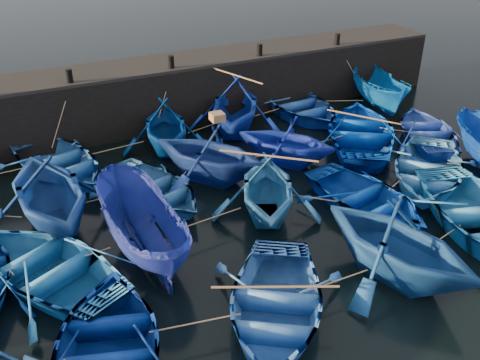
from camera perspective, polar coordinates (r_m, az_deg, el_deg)
name	(u,v)px	position (r m, az deg, el deg)	size (l,w,h in m)	color
ground	(288,251)	(15.50, 5.16, -7.54)	(120.00, 120.00, 0.00)	black
quay_wall	(167,93)	(23.43, -7.83, 9.17)	(26.00, 2.50, 2.50)	black
quay_top	(165,63)	(23.01, -8.06, 12.22)	(26.00, 2.50, 0.12)	black
bollard_1	(69,76)	(21.26, -17.75, 10.53)	(0.24, 0.24, 0.50)	black
bollard_2	(171,62)	(22.10, -7.36, 12.38)	(0.24, 0.24, 0.50)	black
bollard_3	(260,50)	(23.60, 2.11, 13.71)	(0.24, 0.24, 0.50)	black
bollard_4	(337,39)	(25.64, 10.33, 14.56)	(0.24, 0.24, 0.50)	black
boat_1	(57,162)	(20.04, -18.91, 1.81)	(3.57, 4.99, 1.04)	#225CAC
boat_2	(165,125)	(20.75, -8.00, 5.78)	(3.43, 3.98, 2.09)	navy
boat_3	(235,105)	(22.07, -0.52, 8.05)	(4.00, 4.64, 2.44)	navy
boat_4	(300,105)	(24.05, 6.38, 7.93)	(3.54, 4.95, 1.03)	#1A4698
boat_5	(380,91)	(25.42, 14.69, 9.19)	(1.68, 4.46, 1.73)	#065BB5
boat_7	(49,189)	(16.80, -19.73, -0.95)	(4.18, 4.84, 2.55)	navy
boat_8	(153,189)	(17.67, -9.27, -0.96)	(3.14, 4.39, 0.91)	#265F94
boat_9	(210,152)	(18.40, -3.22, 3.02)	(3.62, 4.20, 2.21)	navy
boat_10	(286,140)	(19.59, 4.94, 4.25)	(3.18, 3.69, 1.94)	#10269D
boat_11	(362,131)	(21.75, 12.84, 5.11)	(3.98, 5.56, 1.15)	#00349E
boat_12	(427,130)	(22.87, 19.36, 5.01)	(3.09, 4.32, 0.90)	blue
boat_14	(51,266)	(14.91, -19.55, -8.67)	(3.55, 4.96, 1.03)	#1C67B6
boat_15	(141,228)	(14.98, -10.51, -5.05)	(1.82, 4.82, 1.87)	navy
boat_16	(267,187)	(16.38, 2.92, -0.78)	(3.45, 4.00, 2.10)	#2467A2
boat_17	(366,198)	(17.40, 13.33, -1.89)	(3.24, 4.54, 0.94)	#0537A1
boat_18	(427,169)	(19.58, 19.36, 1.07)	(3.60, 5.03, 1.04)	#3577CF
boat_21	(109,347)	(12.39, -13.79, -16.91)	(3.50, 4.89, 1.01)	navy
boat_22	(274,304)	(13.06, 3.70, -13.05)	(3.42, 4.78, 0.99)	blue
boat_23	(399,241)	(14.40, 16.57, -6.25)	(3.89, 4.51, 2.38)	navy
wooden_crate	(217,117)	(17.99, -2.45, 6.75)	(0.44, 0.44, 0.27)	#956941
mooring_ropes	(226,151)	(18.96, -1.49, 3.12)	(18.31, 11.85, 2.10)	tan
loose_oars	(288,143)	(17.69, 5.10, 3.94)	(10.07, 12.39, 1.51)	#99724C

